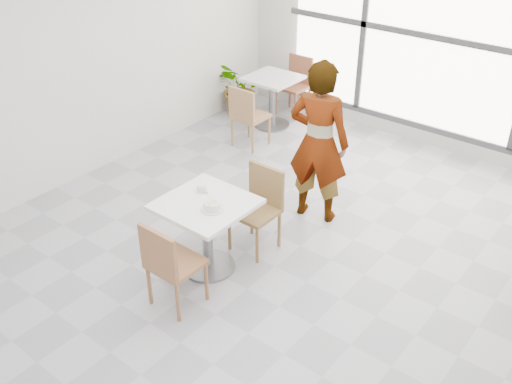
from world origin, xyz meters
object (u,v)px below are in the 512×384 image
Objects in this scene: coffee_cup at (202,188)px; bg_chair_left_far at (296,81)px; main_table at (207,223)px; bg_table_left at (272,94)px; chair_far at (260,203)px; oatmeal_bowl at (212,206)px; person at (319,143)px; chair_near at (169,262)px; plant_left at (241,89)px; bg_chair_left_near at (247,113)px.

coffee_cup is 0.18× the size of bg_chair_left_far.
main_table is 3.44m from bg_table_left.
chair_far is 4.14× the size of oatmeal_bowl.
oatmeal_bowl is 0.35m from coffee_cup.
person is at bearing 80.59° from chair_far.
chair_near is 1.07× the size of plant_left.
coffee_cup is 0.18× the size of bg_chair_left_near.
oatmeal_bowl is 3.93m from plant_left.
bg_table_left is 0.63m from plant_left.
chair_near is 1.00× the size of chair_far.
main_table is 0.64m from chair_far.
chair_far is 3.53m from bg_chair_left_far.
bg_chair_left_far reaches higher than plant_left.
oatmeal_bowl is at bearing -91.22° from chair_far.
chair_near is 3.27m from bg_chair_left_near.
chair_far is at bearing 66.66° from person.
chair_far is at bearing -55.11° from bg_table_left.
oatmeal_bowl is 0.12× the size of person.
plant_left is (-2.01, 2.97, -0.37)m from coffee_cup.
bg_table_left is (-1.70, 2.44, -0.01)m from chair_far.
bg_chair_left_far reaches higher than oatmeal_bowl.
person is at bearing 153.37° from bg_chair_left_near.
coffee_cup is 2.49m from bg_chair_left_near.
plant_left is (-2.46, 1.66, -0.49)m from person.
bg_table_left is at bearing -87.68° from bg_chair_left_far.
person is (0.15, 1.49, 0.10)m from oatmeal_bowl.
chair_far is 1.00× the size of bg_chair_left_far.
main_table is at bearing -63.04° from bg_table_left.
coffee_cup is at bearing 149.38° from oatmeal_bowl.
oatmeal_bowl is 1.50m from person.
bg_chair_left_near is at bearing 132.76° from chair_far.
main_table is at bearing -54.93° from plant_left.
coffee_cup is (-0.30, 0.74, 0.28)m from chair_near.
chair_far is at bearing 88.78° from oatmeal_bowl.
chair_far is 2.98m from bg_table_left.
person reaches higher than bg_chair_left_near.
chair_far is (0.14, 0.62, -0.02)m from main_table.
main_table is 0.92× the size of bg_chair_left_near.
chair_near reaches higher than plant_left.
plant_left is (-2.18, 3.10, -0.12)m from main_table.
bg_table_left is (-1.69, 3.68, -0.01)m from chair_near.
bg_chair_left_near reaches higher than coffee_cup.
bg_chair_left_near is (0.17, -0.78, 0.01)m from bg_table_left.
chair_near is at bearing 71.85° from person.
coffee_cup is (-0.31, -0.49, 0.28)m from chair_far.
bg_chair_left_near is (-1.39, 2.28, -0.02)m from main_table.
main_table is 5.03× the size of coffee_cup.
chair_near reaches higher than coffee_cup.
main_table is at bearing -37.14° from coffee_cup.
person reaches higher than coffee_cup.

